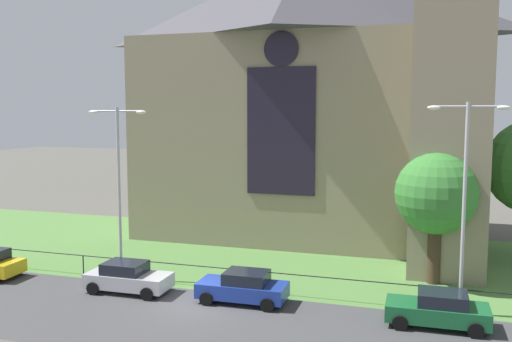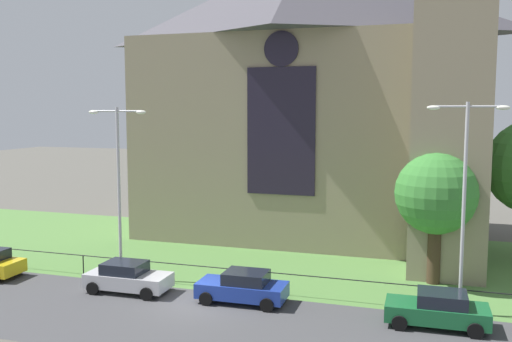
# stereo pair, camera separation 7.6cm
# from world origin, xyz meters

# --- Properties ---
(ground) EXTENTS (160.00, 160.00, 0.00)m
(ground) POSITION_xyz_m (0.00, 10.00, 0.00)
(ground) COLOR #56544C
(road_asphalt) EXTENTS (120.00, 8.00, 0.01)m
(road_asphalt) POSITION_xyz_m (0.00, -2.00, 0.00)
(road_asphalt) COLOR #424244
(road_asphalt) RESTS_ON ground
(grass_verge) EXTENTS (120.00, 20.00, 0.01)m
(grass_verge) POSITION_xyz_m (0.00, 8.00, 0.00)
(grass_verge) COLOR #517F3D
(grass_verge) RESTS_ON ground
(church_building) EXTENTS (23.20, 16.20, 26.00)m
(church_building) POSITION_xyz_m (2.04, 16.22, 10.27)
(church_building) COLOR gray
(church_building) RESTS_ON ground
(iron_railing) EXTENTS (36.02, 0.07, 1.13)m
(iron_railing) POSITION_xyz_m (1.26, 2.50, 0.99)
(iron_railing) COLOR black
(iron_railing) RESTS_ON ground
(tree_right_near) EXTENTS (4.22, 4.22, 6.88)m
(tree_right_near) POSITION_xyz_m (10.65, 6.82, 4.71)
(tree_right_near) COLOR #423021
(tree_right_near) RESTS_ON ground
(streetlamp_near) EXTENTS (3.37, 0.26, 9.20)m
(streetlamp_near) POSITION_xyz_m (-5.30, 2.40, 5.76)
(streetlamp_near) COLOR #B2B2B7
(streetlamp_near) RESTS_ON ground
(streetlamp_far) EXTENTS (3.37, 0.26, 9.42)m
(streetlamp_far) POSITION_xyz_m (11.80, 2.40, 5.88)
(streetlamp_far) COLOR #B2B2B7
(streetlamp_far) RESTS_ON ground
(parked_car_silver) EXTENTS (4.23, 2.07, 1.51)m
(parked_car_silver) POSITION_xyz_m (-3.91, 0.71, 0.74)
(parked_car_silver) COLOR #B7B7BC
(parked_car_silver) RESTS_ON ground
(parked_car_blue) EXTENTS (4.23, 2.08, 1.51)m
(parked_car_blue) POSITION_xyz_m (2.09, 0.98, 0.74)
(parked_car_blue) COLOR #1E3899
(parked_car_blue) RESTS_ON ground
(parked_car_green) EXTENTS (4.24, 2.09, 1.51)m
(parked_car_green) POSITION_xyz_m (10.86, 0.62, 0.74)
(parked_car_green) COLOR #196033
(parked_car_green) RESTS_ON ground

